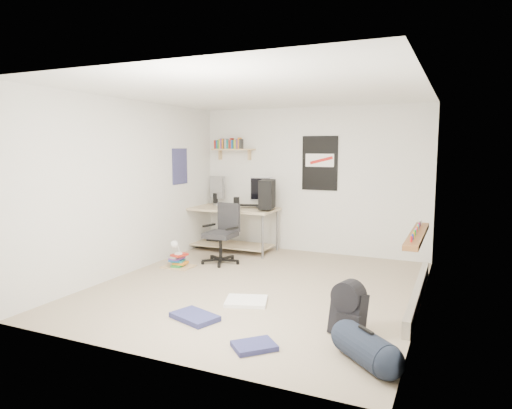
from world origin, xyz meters
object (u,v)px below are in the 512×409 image
at_px(duffel_bag, 365,348).
at_px(book_stack, 178,257).
at_px(desk, 228,230).
at_px(office_chair, 220,232).
at_px(backpack, 348,314).

bearing_deg(duffel_bag, book_stack, -169.01).
bearing_deg(desk, office_chair, -87.46).
height_order(office_chair, duffel_bag, office_chair).
bearing_deg(backpack, duffel_bag, -49.14).
bearing_deg(office_chair, desk, 123.20).
height_order(desk, book_stack, desk).
xyz_separation_m(backpack, duffel_bag, (0.28, -0.58, -0.06)).
height_order(office_chair, book_stack, office_chair).
bearing_deg(office_chair, book_stack, -121.56).
xyz_separation_m(desk, book_stack, (-0.14, -1.36, -0.21)).
distance_m(desk, duffel_bag, 4.57).
bearing_deg(office_chair, duffel_bag, -29.66).
xyz_separation_m(desk, office_chair, (0.33, -0.87, 0.12)).
bearing_deg(duffel_bag, office_chair, -179.29).
bearing_deg(desk, book_stack, -114.15).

